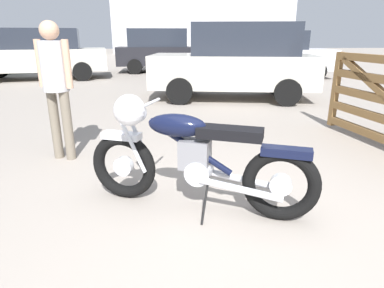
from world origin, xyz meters
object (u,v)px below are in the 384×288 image
vintage_motorcycle (190,157)px  bystander (55,78)px  pale_sedan_back (162,50)px  blue_hatchback_right (236,61)px  red_hatchback_near (274,55)px  white_estate_far (33,52)px

vintage_motorcycle → bystander: bystander is taller
pale_sedan_back → vintage_motorcycle: bearing=-89.2°
vintage_motorcycle → pale_sedan_back: bearing=-67.4°
blue_hatchback_right → red_hatchback_near: (2.35, 4.19, -0.08)m
bystander → pale_sedan_back: size_ratio=0.43×
blue_hatchback_right → white_estate_far: blue_hatchback_right is taller
blue_hatchback_right → red_hatchback_near: 4.80m
bystander → blue_hatchback_right: bearing=163.9°
bystander → white_estate_far: white_estate_far is taller
bystander → red_hatchback_near: 9.75m
pale_sedan_back → white_estate_far: size_ratio=0.79×
red_hatchback_near → blue_hatchback_right: bearing=64.6°
red_hatchback_near → white_estate_far: (-8.63, 0.20, 0.10)m
vintage_motorcycle → red_hatchback_near: bearing=-90.7°
vintage_motorcycle → blue_hatchback_right: size_ratio=0.48×
bystander → vintage_motorcycle: bearing=68.2°
red_hatchback_near → vintage_motorcycle: bearing=71.6°
pale_sedan_back → white_estate_far: pale_sedan_back is taller
pale_sedan_back → red_hatchback_near: size_ratio=0.91×
vintage_motorcycle → bystander: (-1.49, 1.41, 0.53)m
vintage_motorcycle → blue_hatchback_right: blue_hatchback_right is taller
bystander → blue_hatchback_right: blue_hatchback_right is taller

